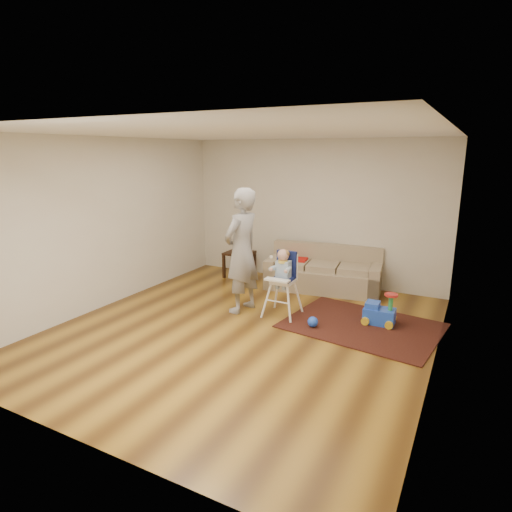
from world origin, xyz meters
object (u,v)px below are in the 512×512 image
at_px(sofa, 323,269).
at_px(adult, 242,251).
at_px(toy_ball, 313,322).
at_px(ride_on_toy, 380,308).
at_px(side_table, 239,264).
at_px(high_chair, 283,284).

bearing_deg(sofa, adult, -123.81).
bearing_deg(toy_ball, sofa, 104.64).
xyz_separation_m(sofa, toy_ball, (0.46, -1.76, -0.30)).
xyz_separation_m(ride_on_toy, toy_ball, (-0.81, -0.57, -0.16)).
relative_size(side_table, toy_ball, 3.38).
xyz_separation_m(side_table, high_chair, (1.63, -1.52, 0.25)).
xyz_separation_m(toy_ball, adult, (-1.25, 0.15, 0.88)).
height_order(sofa, adult, adult).
relative_size(high_chair, adult, 0.54).
bearing_deg(adult, side_table, -140.48).
xyz_separation_m(toy_ball, high_chair, (-0.59, 0.25, 0.41)).
xyz_separation_m(sofa, high_chair, (-0.13, -1.51, 0.11)).
relative_size(sofa, toy_ball, 14.02).
height_order(side_table, high_chair, high_chair).
relative_size(sofa, ride_on_toy, 4.44).
bearing_deg(high_chair, adult, -171.70).
distance_m(sofa, adult, 1.89).
relative_size(sofa, adult, 1.10).
height_order(toy_ball, high_chair, high_chair).
height_order(sofa, high_chair, high_chair).
relative_size(toy_ball, high_chair, 0.14).
xyz_separation_m(sofa, adult, (-0.79, -1.61, 0.58)).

